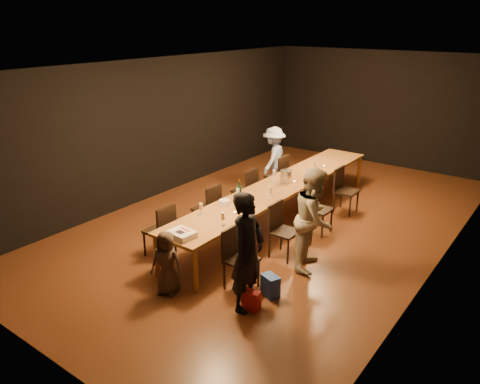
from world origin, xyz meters
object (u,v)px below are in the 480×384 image
Objects in this scene: table at (280,187)px; champagne_bottle at (239,189)px; chair_left_0 at (159,230)px; woman_birthday at (248,252)px; chair_right_1 at (285,231)px; man_blue at (274,158)px; plate_stack at (224,203)px; chair_right_3 at (346,191)px; ice_bucket at (286,176)px; woman_tan at (314,219)px; chair_left_3 at (276,175)px; chair_right_0 at (242,260)px; child at (167,263)px; chair_left_1 at (206,208)px; birthday_cake at (182,234)px; chair_left_2 at (244,190)px; chair_right_2 at (319,209)px.

champagne_bottle is at bearing -101.56° from table.
chair_left_0 is 0.55× the size of woman_birthday.
chair_right_1 is 3.42m from man_blue.
plate_stack is 0.50× the size of champagne_bottle.
ice_bucket reaches higher than chair_right_3.
woman_birthday is 1.55m from woman_tan.
chair_left_3 is at bearing 125.31° from table.
chair_right_0 is at bearing -154.72° from chair_left_3.
child reaches higher than chair_right_1.
chair_left_1 reaches higher than birthday_cake.
plate_stack reaches higher than birthday_cake.
child is 1.75m from plate_stack.
chair_left_3 is 2.29× the size of birthday_cake.
woman_birthday reaches higher than champagne_bottle.
woman_birthday reaches higher than woman_tan.
woman_birthday is at bearing -99.56° from chair_left_0.
woman_birthday is at bearing -126.97° from chair_left_1.
child is at bearing -154.62° from chair_left_1.
chair_right_3 is 2.29× the size of birthday_cake.
birthday_cake is at bearing -89.06° from table.
table is at bearing 81.61° from plate_stack.
chair_left_0 is (-1.70, -3.60, 0.00)m from chair_right_3.
chair_left_0 is 2.77m from ice_bucket.
plate_stack is 0.44m from champagne_bottle.
man_blue is (-2.35, 4.30, -0.12)m from woman_birthday.
chair_left_2 is at bearing 45.93° from woman_tan.
chair_right_1 is 1.00× the size of chair_right_3.
chair_right_2 is at bearing 53.79° from plate_stack.
woman_tan is at bearing -118.44° from chair_left_2.
plate_stack is (-1.42, 1.29, -0.04)m from woman_birthday.
champagne_bottle is at bearing -142.28° from chair_right_0.
chair_right_3 is 0.55× the size of woman_birthday.
chair_left_3 is (-0.85, 1.20, -0.24)m from table.
woman_birthday is 9.42× the size of plate_stack.
chair_right_0 is 0.96× the size of child.
woman_birthday is (0.35, -1.55, 0.38)m from chair_right_1.
table is 3.56× the size of woman_birthday.
table is at bearing -90.00° from chair_right_2.
chair_left_3 reaches higher than plate_stack.
chair_right_1 is at bearing -58.94° from ice_bucket.
child is at bearing 1.50° from man_blue.
plate_stack is at bearing -98.39° from table.
chair_left_0 is (-1.70, -2.40, 0.00)m from chair_right_2.
chair_left_2 is at bearing 113.62° from plate_stack.
champagne_bottle is (-1.59, 0.18, 0.10)m from woman_tan.
man_blue is 1.79m from ice_bucket.
chair_right_3 is 1.00× the size of chair_left_2.
table is at bearing -35.31° from chair_right_3.
chair_right_1 is (0.85, -1.20, -0.24)m from table.
plate_stack is at bearing -131.64° from chair_right_0.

